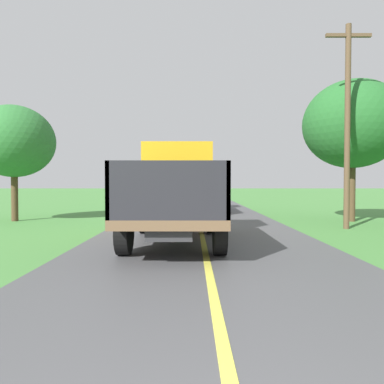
{
  "coord_description": "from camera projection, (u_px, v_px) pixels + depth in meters",
  "views": [
    {
      "loc": [
        -0.3,
        -0.49,
        1.68
      ],
      "look_at": [
        -0.31,
        9.79,
        1.4
      ],
      "focal_mm": 33.14,
      "sensor_mm": 36.0,
      "label": 1
    }
  ],
  "objects": [
    {
      "name": "roadside_tree_mid_right",
      "position": [
        353.0,
        124.0,
        15.14
      ],
      "size": [
        4.17,
        4.17,
        6.05
      ],
      "color": "#4C3823",
      "rests_on": "ground"
    },
    {
      "name": "roadside_tree_near_left",
      "position": [
        14.0,
        142.0,
        15.31
      ],
      "size": [
        3.44,
        3.44,
        5.01
      ],
      "color": "#4C3823",
      "rests_on": "ground"
    },
    {
      "name": "banana_truck_far",
      "position": [
        191.0,
        186.0,
        20.03
      ],
      "size": [
        2.38,
        5.82,
        2.8
      ],
      "color": "#2D2D30",
      "rests_on": "road_surface"
    },
    {
      "name": "utility_pole_roadside",
      "position": [
        348.0,
        120.0,
        12.71
      ],
      "size": [
        1.62,
        0.2,
        7.33
      ],
      "color": "brown",
      "rests_on": "ground"
    },
    {
      "name": "banana_truck_near",
      "position": [
        176.0,
        189.0,
        10.17
      ],
      "size": [
        2.38,
        5.82,
        2.8
      ],
      "color": "#2D2D30",
      "rests_on": "road_surface"
    }
  ]
}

